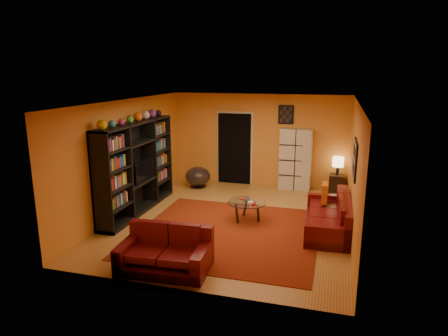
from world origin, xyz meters
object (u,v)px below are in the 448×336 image
(loveseat, at_px, (166,252))
(coffee_table, at_px, (247,204))
(sofa, at_px, (332,217))
(bowl_chair, at_px, (198,176))
(entertainment_unit, at_px, (137,168))
(tv, at_px, (141,170))
(table_lamp, at_px, (338,162))
(side_table, at_px, (337,184))
(storage_cabinet, at_px, (295,159))

(loveseat, bearing_deg, coffee_table, -21.85)
(sofa, xyz_separation_m, bowl_chair, (-3.72, 2.23, 0.02))
(entertainment_unit, height_order, tv, entertainment_unit)
(table_lamp, bearing_deg, side_table, -90.00)
(entertainment_unit, relative_size, storage_cabinet, 1.77)
(sofa, bearing_deg, loveseat, -139.60)
(sofa, distance_m, side_table, 2.73)
(sofa, relative_size, loveseat, 1.45)
(loveseat, bearing_deg, table_lamp, -31.07)
(table_lamp, bearing_deg, tv, -149.09)
(entertainment_unit, relative_size, bowl_chair, 4.22)
(sofa, bearing_deg, storage_cabinet, 108.50)
(loveseat, bearing_deg, bowl_chair, 9.75)
(entertainment_unit, relative_size, sofa, 1.36)
(storage_cabinet, relative_size, table_lamp, 3.46)
(entertainment_unit, distance_m, loveseat, 3.10)
(tv, height_order, table_lamp, tv)
(storage_cabinet, bearing_deg, sofa, -66.20)
(coffee_table, distance_m, storage_cabinet, 2.89)
(storage_cabinet, bearing_deg, loveseat, -103.81)
(sofa, height_order, loveseat, same)
(tv, distance_m, table_lamp, 5.17)
(entertainment_unit, relative_size, coffee_table, 3.49)
(storage_cabinet, bearing_deg, bowl_chair, -165.19)
(sofa, xyz_separation_m, loveseat, (-2.64, -2.43, -0.00))
(storage_cabinet, xyz_separation_m, side_table, (1.13, -0.06, -0.60))
(bowl_chair, height_order, table_lamp, table_lamp)
(sofa, xyz_separation_m, coffee_table, (-1.81, 0.03, 0.10))
(entertainment_unit, bearing_deg, sofa, 0.18)
(entertainment_unit, distance_m, sofa, 4.48)
(loveseat, relative_size, table_lamp, 3.10)
(entertainment_unit, height_order, loveseat, entertainment_unit)
(entertainment_unit, height_order, coffee_table, entertainment_unit)
(sofa, bearing_deg, coffee_table, 176.63)
(tv, xyz_separation_m, loveseat, (1.73, -2.50, -0.68))
(entertainment_unit, relative_size, loveseat, 1.97)
(coffee_table, bearing_deg, storage_cabinet, 74.72)
(side_table, height_order, table_lamp, table_lamp)
(coffee_table, bearing_deg, entertainment_unit, -178.95)
(tv, height_order, side_table, tv)
(coffee_table, relative_size, bowl_chair, 1.21)
(loveseat, xyz_separation_m, bowl_chair, (-1.09, 4.66, 0.02))
(tv, relative_size, side_table, 1.74)
(table_lamp, bearing_deg, entertainment_unit, -148.59)
(sofa, distance_m, coffee_table, 1.81)
(table_lamp, bearing_deg, bowl_chair, -172.56)
(storage_cabinet, bearing_deg, coffee_table, -102.28)
(tv, bearing_deg, bowl_chair, -16.53)
(storage_cabinet, bearing_deg, table_lamp, -0.11)
(tv, bearing_deg, storage_cabinet, -50.56)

